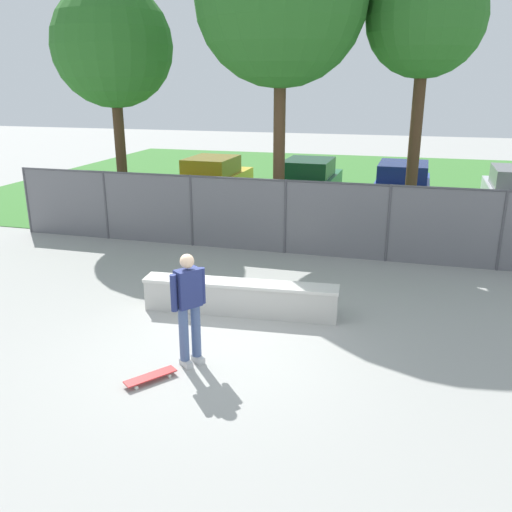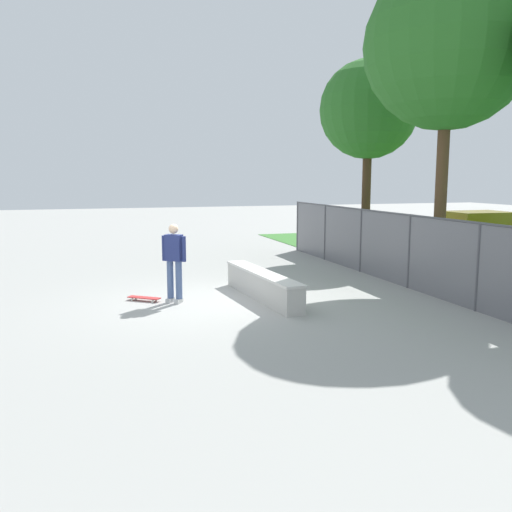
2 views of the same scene
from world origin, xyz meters
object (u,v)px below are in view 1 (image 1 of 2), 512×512
at_px(skateboarder, 189,305).
at_px(car_blue, 402,186).
at_px(car_green, 309,182).
at_px(tree_mid, 426,19).
at_px(tree_near_left, 113,47).
at_px(car_yellow, 213,179).
at_px(concrete_ledge, 240,298).
at_px(skateboard, 151,377).

bearing_deg(skateboarder, car_blue, 75.92).
xyz_separation_m(skateboarder, car_green, (-0.25, 11.99, -0.17)).
bearing_deg(car_green, tree_mid, -46.35).
xyz_separation_m(skateboarder, tree_near_left, (-5.40, 7.88, 4.22)).
height_order(tree_mid, car_yellow, tree_mid).
bearing_deg(concrete_ledge, tree_mid, 63.99).
xyz_separation_m(skateboard, car_yellow, (-3.39, 12.26, 0.77)).
relative_size(concrete_ledge, tree_mid, 0.51).
bearing_deg(car_yellow, concrete_ledge, -67.46).
relative_size(skateboarder, tree_near_left, 0.26).
bearing_deg(skateboard, car_blue, 75.00).
bearing_deg(skateboard, car_yellow, 105.46).
distance_m(tree_mid, car_yellow, 9.19).
distance_m(car_green, car_blue, 3.26).
height_order(concrete_ledge, car_green, car_green).
distance_m(skateboarder, tree_near_left, 10.44).
distance_m(tree_near_left, car_yellow, 5.98).
relative_size(tree_mid, car_yellow, 1.73).
bearing_deg(tree_near_left, skateboard, -59.57).
height_order(tree_near_left, tree_mid, tree_mid).
distance_m(skateboarder, car_green, 12.00).
bearing_deg(tree_near_left, tree_mid, 2.99).
bearing_deg(car_green, skateboard, -90.59).
xyz_separation_m(concrete_ledge, car_green, (-0.44, 9.94, 0.51)).
xyz_separation_m(skateboarder, car_blue, (3.01, 11.99, -0.17)).
height_order(concrete_ledge, skateboard, concrete_ledge).
xyz_separation_m(concrete_ledge, skateboarder, (-0.19, -2.06, 0.68)).
distance_m(concrete_ledge, skateboard, 2.79).
height_order(tree_mid, car_blue, tree_mid).
height_order(concrete_ledge, tree_near_left, tree_near_left).
relative_size(concrete_ledge, tree_near_left, 0.54).
distance_m(car_yellow, car_blue, 6.79).
bearing_deg(tree_near_left, car_green, 38.65).
distance_m(tree_mid, car_green, 7.08).
relative_size(tree_mid, car_green, 1.73).
height_order(concrete_ledge, skateboarder, skateboarder).
height_order(tree_near_left, car_green, tree_near_left).
bearing_deg(skateboard, car_green, 89.41).
distance_m(concrete_ledge, tree_near_left, 9.44).
bearing_deg(car_blue, car_yellow, -176.64).
bearing_deg(tree_near_left, concrete_ledge, -46.17).
bearing_deg(skateboarder, skateboard, -119.91).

